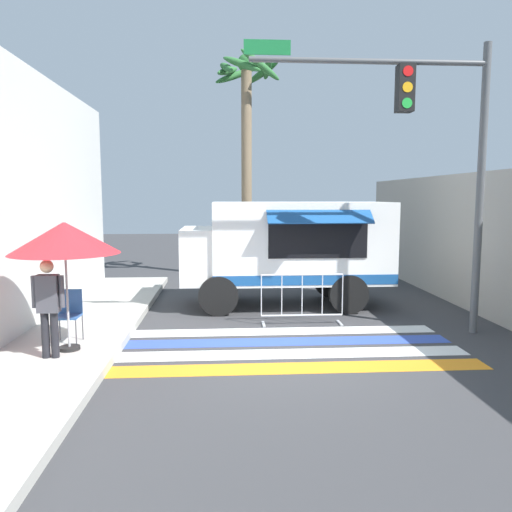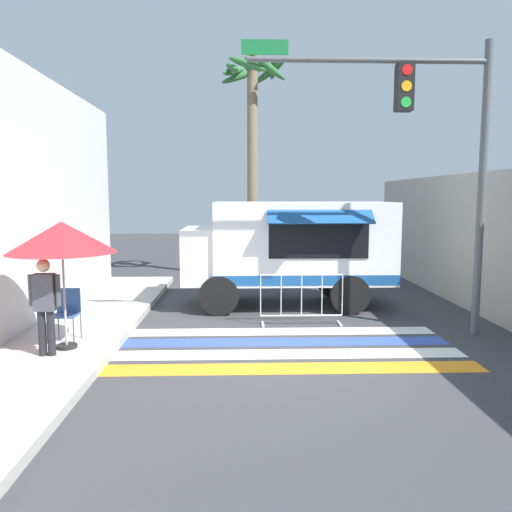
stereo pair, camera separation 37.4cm
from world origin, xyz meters
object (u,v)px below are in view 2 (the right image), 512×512
at_px(food_truck, 286,245).
at_px(patio_umbrella, 62,238).
at_px(folding_chair, 67,309).
at_px(palm_tree, 252,125).
at_px(vendor_person, 45,301).
at_px(barricade_front, 301,300).
at_px(traffic_signal_pole, 435,135).

relative_size(food_truck, patio_umbrella, 2.34).
distance_m(patio_umbrella, folding_chair, 1.48).
distance_m(patio_umbrella, palm_tree, 9.84).
bearing_deg(vendor_person, barricade_front, 38.33).
relative_size(vendor_person, barricade_front, 0.90).
bearing_deg(food_truck, barricade_front, -85.04).
relative_size(patio_umbrella, folding_chair, 2.33).
relative_size(food_truck, traffic_signal_pole, 0.90).
xyz_separation_m(traffic_signal_pole, barricade_front, (-2.48, 0.89, -3.47)).
bearing_deg(food_truck, traffic_signal_pole, -47.04).
xyz_separation_m(food_truck, folding_chair, (-4.42, -3.54, -0.84)).
height_order(folding_chair, vendor_person, vendor_person).
xyz_separation_m(traffic_signal_pole, vendor_person, (-7.10, -1.61, -2.94)).
relative_size(patio_umbrella, vendor_person, 1.37).
bearing_deg(palm_tree, traffic_signal_pole, -65.39).
xyz_separation_m(patio_umbrella, vendor_person, (-0.18, -0.41, -1.03)).
bearing_deg(palm_tree, barricade_front, -81.98).
distance_m(food_truck, palm_tree, 5.92).
height_order(traffic_signal_pole, folding_chair, traffic_signal_pole).
distance_m(traffic_signal_pole, patio_umbrella, 7.28).
distance_m(barricade_front, palm_tree, 8.11).
bearing_deg(patio_umbrella, food_truck, 43.50).
relative_size(folding_chair, barricade_front, 0.53).
bearing_deg(barricade_front, patio_umbrella, -154.79).
distance_m(food_truck, traffic_signal_pole, 4.60).
height_order(patio_umbrella, barricade_front, patio_umbrella).
distance_m(folding_chair, palm_tree, 9.99).
relative_size(food_truck, barricade_front, 2.86).
bearing_deg(patio_umbrella, traffic_signal_pole, 9.84).
height_order(patio_umbrella, vendor_person, patio_umbrella).
bearing_deg(traffic_signal_pole, patio_umbrella, -170.16).
distance_m(food_truck, patio_umbrella, 5.91).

